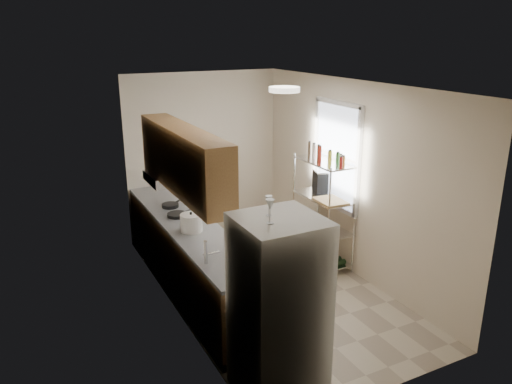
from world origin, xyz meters
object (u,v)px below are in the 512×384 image
at_px(rice_cooker, 191,223).
at_px(espresso_machine, 320,180).
at_px(refrigerator, 278,309).
at_px(frying_pan_large, 177,215).
at_px(cutting_board, 331,201).

relative_size(rice_cooker, espresso_machine, 0.91).
distance_m(refrigerator, frying_pan_large, 2.50).
bearing_deg(frying_pan_large, cutting_board, -43.17).
relative_size(refrigerator, rice_cooker, 6.52).
bearing_deg(frying_pan_large, refrigerator, -111.13).
bearing_deg(espresso_machine, frying_pan_large, -168.93).
height_order(refrigerator, espresso_machine, refrigerator).
height_order(rice_cooker, cutting_board, rice_cooker).
xyz_separation_m(refrigerator, frying_pan_large, (-0.08, 2.50, 0.07)).
height_order(rice_cooker, espresso_machine, espresso_machine).
height_order(refrigerator, frying_pan_large, refrigerator).
bearing_deg(espresso_machine, rice_cooker, -153.87).
bearing_deg(rice_cooker, espresso_machine, 9.95).
bearing_deg(cutting_board, rice_cooker, 175.62).
height_order(rice_cooker, frying_pan_large, rice_cooker).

